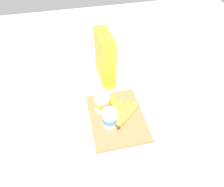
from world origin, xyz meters
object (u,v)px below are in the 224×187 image
(cutting_board, at_px, (117,118))
(yogurt_cup_back, at_px, (102,101))
(banana_bunch, at_px, (122,112))
(cereal_box, at_px, (105,58))
(yogurt_cup_front, at_px, (110,118))

(cutting_board, relative_size, yogurt_cup_back, 3.37)
(cutting_board, xyz_separation_m, banana_bunch, (0.01, -0.02, 0.03))
(cereal_box, relative_size, banana_bunch, 1.36)
(cutting_board, relative_size, banana_bunch, 1.58)
(cutting_board, relative_size, cereal_box, 1.16)
(yogurt_cup_front, relative_size, yogurt_cup_back, 0.91)
(cutting_board, relative_size, yogurt_cup_front, 3.71)
(yogurt_cup_front, bearing_deg, cutting_board, -48.78)
(banana_bunch, bearing_deg, cutting_board, 110.58)
(cutting_board, distance_m, banana_bunch, 0.04)
(yogurt_cup_front, bearing_deg, yogurt_cup_back, 7.79)
(cutting_board, height_order, cereal_box, cereal_box)
(cereal_box, bearing_deg, banana_bunch, 179.84)
(cutting_board, height_order, yogurt_cup_front, yogurt_cup_front)
(cutting_board, xyz_separation_m, cereal_box, (0.28, -0.01, 0.13))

